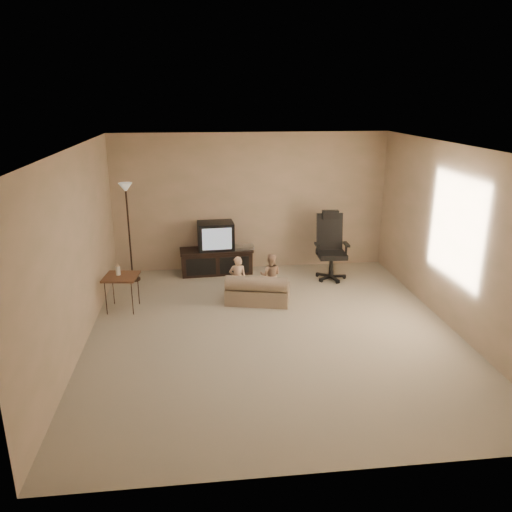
# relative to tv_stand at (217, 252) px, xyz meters

# --- Properties ---
(floor) EXTENTS (5.50, 5.50, 0.00)m
(floor) POSITION_rel_tv_stand_xyz_m (0.66, -2.49, -0.39)
(floor) COLOR #B4A78F
(floor) RESTS_ON ground
(room_shell) EXTENTS (5.50, 5.50, 5.50)m
(room_shell) POSITION_rel_tv_stand_xyz_m (0.66, -2.49, 1.12)
(room_shell) COLOR white
(room_shell) RESTS_ON floor
(tv_stand) EXTENTS (1.35, 0.56, 0.95)m
(tv_stand) POSITION_rel_tv_stand_xyz_m (0.00, 0.00, 0.00)
(tv_stand) COLOR black
(tv_stand) RESTS_ON floor
(office_chair) EXTENTS (0.59, 0.61, 1.20)m
(office_chair) POSITION_rel_tv_stand_xyz_m (1.99, -0.50, 0.04)
(office_chair) COLOR black
(office_chair) RESTS_ON floor
(side_table) EXTENTS (0.54, 0.54, 0.73)m
(side_table) POSITION_rel_tv_stand_xyz_m (-1.49, -1.49, 0.13)
(side_table) COLOR brown
(side_table) RESTS_ON floor
(floor_lamp) EXTENTS (0.27, 0.27, 1.72)m
(floor_lamp) POSITION_rel_tv_stand_xyz_m (-1.50, -0.22, 0.86)
(floor_lamp) COLOR black
(floor_lamp) RESTS_ON floor
(child_sofa) EXTENTS (1.07, 0.76, 0.48)m
(child_sofa) POSITION_rel_tv_stand_xyz_m (0.57, -1.48, -0.20)
(child_sofa) COLOR #A0856C
(child_sofa) RESTS_ON floor
(toddler_left) EXTENTS (0.29, 0.22, 0.75)m
(toddler_left) POSITION_rel_tv_stand_xyz_m (0.27, -1.39, -0.02)
(toddler_left) COLOR #D9AC88
(toddler_left) RESTS_ON floor
(toddler_right) EXTENTS (0.39, 0.27, 0.72)m
(toddler_right) POSITION_rel_tv_stand_xyz_m (0.81, -1.24, -0.04)
(toddler_right) COLOR #D9AC88
(toddler_right) RESTS_ON floor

